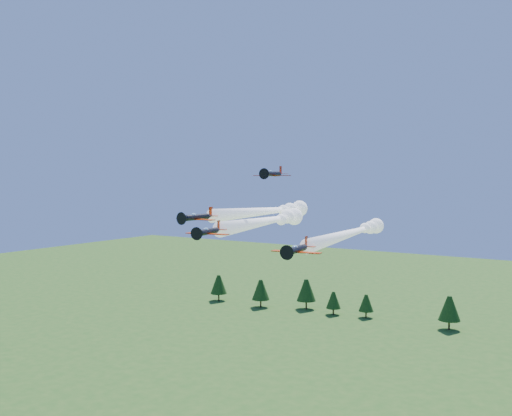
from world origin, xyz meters
The scene contains 5 objects.
plane_lead centered at (-4.27, 15.08, 42.63)m, with size 11.60×43.73×3.70m.
plane_left centered at (-9.69, 24.04, 43.95)m, with size 8.00×42.71×3.70m.
plane_right centered at (6.13, 31.99, 39.45)m, with size 12.10×57.25×3.70m.
plane_slot centered at (0.28, 9.07, 51.69)m, with size 7.07×7.67×2.48m.
treeline centered at (-2.67, 111.80, 6.73)m, with size 176.15×17.99×11.65m.
Camera 1 is at (53.34, -79.62, 50.91)m, focal length 40.00 mm.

